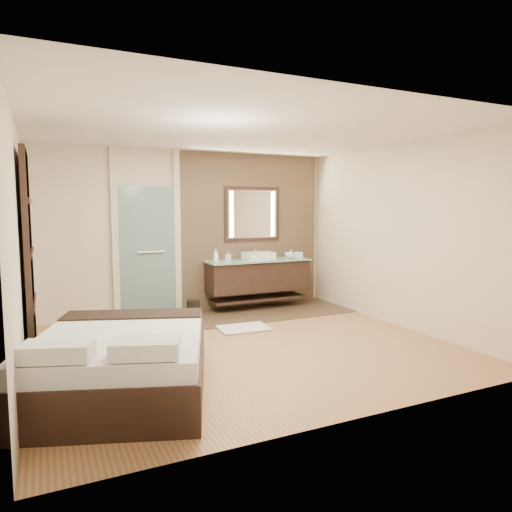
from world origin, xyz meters
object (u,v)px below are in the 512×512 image
mirror_unit (252,214)px  bed (122,362)px  vanity (258,276)px  waste_bin (193,308)px

mirror_unit → bed: size_ratio=0.46×
mirror_unit → vanity: bearing=-90.0°
vanity → mirror_unit: size_ratio=1.75×
mirror_unit → bed: mirror_unit is taller
vanity → mirror_unit: bearing=90.0°
bed → waste_bin: 3.15m
bed → vanity: bearing=64.7°
waste_bin → mirror_unit: bearing=14.3°
mirror_unit → waste_bin: (-1.20, -0.31, -1.52)m
mirror_unit → waste_bin: mirror_unit is taller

